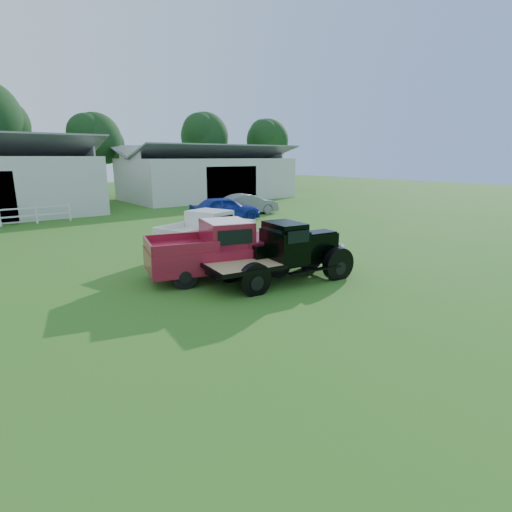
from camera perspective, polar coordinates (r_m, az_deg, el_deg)
ground at (r=12.19m, az=2.74°, el=-6.01°), size 120.00×120.00×0.00m
shed_right at (r=41.68m, az=-6.97°, el=11.75°), size 16.80×9.20×5.20m
tree_c at (r=43.51m, az=-21.84°, el=13.47°), size 5.40×5.40×9.00m
tree_d at (r=49.71m, az=-7.29°, el=14.86°), size 6.00×6.00×10.00m
tree_e at (r=52.69m, az=1.63°, el=14.63°), size 5.70×5.70×9.50m
vintage_flatbed at (r=13.59m, az=3.72°, el=0.55°), size 5.35×2.70×2.03m
red_pickup at (r=14.19m, az=-4.62°, el=1.10°), size 5.92×3.52×2.03m
white_pickup at (r=17.68m, az=-6.81°, el=3.34°), size 5.43×3.47×1.86m
misc_car_blue at (r=26.87m, az=-4.45°, el=6.77°), size 5.04×2.91×1.61m
misc_car_grey at (r=29.92m, az=-1.17°, el=7.43°), size 4.72×2.33×1.49m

